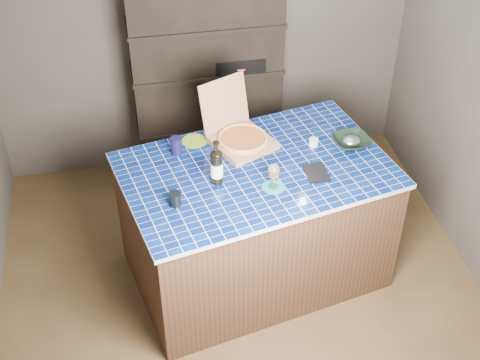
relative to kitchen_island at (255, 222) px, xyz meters
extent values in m
plane|color=brown|center=(-0.14, -0.22, -0.49)|extent=(3.50, 3.50, 0.00)
plane|color=#4E4944|center=(-0.14, 1.53, 0.76)|extent=(3.50, 0.00, 3.50)
cube|color=black|center=(-0.14, 1.31, 0.41)|extent=(1.20, 0.40, 1.80)
cube|color=black|center=(0.11, 1.26, 0.63)|extent=(0.40, 0.32, 0.12)
cube|color=#432D1A|center=(0.00, 0.00, -0.02)|extent=(1.93, 1.43, 0.95)
cube|color=#051652|center=(0.00, 0.00, 0.47)|extent=(1.98, 1.48, 0.03)
cube|color=tan|center=(-0.04, 0.28, 0.51)|extent=(0.50, 0.50, 0.04)
cube|color=tan|center=(-0.13, 0.49, 0.72)|extent=(0.38, 0.24, 0.37)
cylinder|color=tan|center=(-0.04, 0.28, 0.54)|extent=(0.35, 0.35, 0.01)
cylinder|color=maroon|center=(-0.04, 0.28, 0.55)|extent=(0.31, 0.31, 0.01)
torus|color=tan|center=(-0.04, 0.28, 0.55)|extent=(0.35, 0.35, 0.02)
cylinder|color=black|center=(-0.28, -0.09, 0.60)|extent=(0.08, 0.08, 0.22)
ellipsoid|color=black|center=(-0.28, -0.09, 0.71)|extent=(0.08, 0.08, 0.04)
cylinder|color=black|center=(-0.28, -0.09, 0.77)|extent=(0.03, 0.03, 0.09)
cylinder|color=white|center=(-0.28, -0.09, 0.59)|extent=(0.08, 0.08, 0.10)
cylinder|color=#428BE3|center=(-0.28, -0.09, 0.56)|extent=(0.09, 0.09, 0.01)
cylinder|color=#428BE3|center=(-0.28, -0.09, 0.64)|extent=(0.09, 0.09, 0.01)
cylinder|color=#18817C|center=(0.07, -0.22, 0.49)|extent=(0.15, 0.15, 0.01)
cylinder|color=white|center=(0.07, -0.22, 0.50)|extent=(0.07, 0.07, 0.01)
cylinder|color=white|center=(0.07, -0.22, 0.54)|extent=(0.01, 0.01, 0.08)
ellipsoid|color=white|center=(0.07, -0.22, 0.62)|extent=(0.08, 0.08, 0.11)
cylinder|color=orange|center=(0.07, -0.22, 0.61)|extent=(0.07, 0.07, 0.05)
cylinder|color=white|center=(0.07, -0.22, 0.64)|extent=(0.07, 0.07, 0.02)
cylinder|color=black|center=(-0.58, -0.27, 0.53)|extent=(0.08, 0.08, 0.09)
cube|color=black|center=(0.38, -0.13, 0.50)|extent=(0.14, 0.20, 0.02)
imported|color=black|center=(0.71, 0.13, 0.52)|extent=(0.28, 0.28, 0.06)
ellipsoid|color=silver|center=(0.71, 0.13, 0.53)|extent=(0.13, 0.11, 0.06)
cylinder|color=silver|center=(0.45, 0.19, 0.52)|extent=(0.06, 0.06, 0.06)
cylinder|color=black|center=(-0.51, 0.27, 0.55)|extent=(0.08, 0.08, 0.13)
cylinder|color=#88AA24|center=(-0.37, 0.39, 0.49)|extent=(0.18, 0.18, 0.01)
camera|label=1|loc=(-0.78, -3.47, 3.23)|focal=50.00mm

